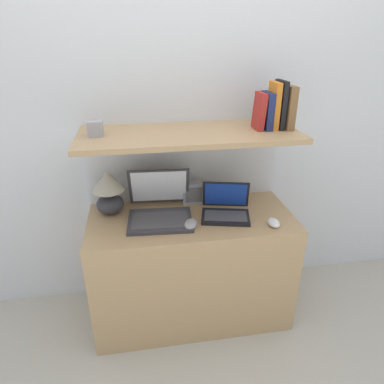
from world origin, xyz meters
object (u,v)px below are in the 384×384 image
at_px(laptop_small, 226,209).
at_px(router_box, 193,193).
at_px(computer_mouse, 191,224).
at_px(book_black, 280,105).
at_px(second_mouse, 274,223).
at_px(book_brown, 287,107).
at_px(shelf_gadget, 95,129).
at_px(laptop_large, 160,209).
at_px(book_red, 259,111).
at_px(table_lamp, 109,191).
at_px(book_orange, 274,106).
at_px(book_navy, 267,111).

xyz_separation_m(laptop_small, router_box, (-0.16, 0.20, 0.03)).
xyz_separation_m(computer_mouse, book_black, (0.52, 0.18, 0.59)).
xyz_separation_m(second_mouse, router_box, (-0.39, 0.35, 0.05)).
bearing_deg(book_brown, shelf_gadget, 180.00).
bearing_deg(book_brown, laptop_large, -176.87).
relative_size(second_mouse, book_red, 0.50).
bearing_deg(book_black, table_lamp, 176.15).
bearing_deg(book_red, book_orange, -0.00).
distance_m(router_box, book_black, 0.71).
height_order(book_navy, book_red, same).
xyz_separation_m(computer_mouse, second_mouse, (0.45, -0.06, 0.00)).
bearing_deg(laptop_small, laptop_large, 173.54).
bearing_deg(laptop_small, book_orange, 17.13).
height_order(table_lamp, book_brown, book_brown).
relative_size(book_orange, book_navy, 1.27).
height_order(table_lamp, computer_mouse, table_lamp).
bearing_deg(second_mouse, shelf_gadget, 165.32).
relative_size(book_orange, shelf_gadget, 3.19).
height_order(second_mouse, router_box, router_box).
relative_size(table_lamp, book_navy, 1.34).
bearing_deg(book_navy, book_brown, 0.00).
height_order(laptop_large, book_orange, book_orange).
bearing_deg(laptop_large, second_mouse, -18.22).
bearing_deg(router_box, book_orange, -15.52).
bearing_deg(second_mouse, router_box, 137.50).
xyz_separation_m(second_mouse, book_brown, (0.11, 0.24, 0.57)).
bearing_deg(book_orange, laptop_large, -176.49).
bearing_deg(table_lamp, laptop_large, -20.21).
height_order(second_mouse, book_brown, book_brown).
xyz_separation_m(router_box, book_red, (0.34, -0.12, 0.51)).
distance_m(laptop_large, shelf_gadget, 0.56).
bearing_deg(second_mouse, book_brown, 65.16).
relative_size(book_red, shelf_gadget, 2.53).
relative_size(router_box, book_brown, 0.59).
height_order(laptop_large, book_red, book_red).
xyz_separation_m(book_orange, shelf_gadget, (-0.94, 0.00, -0.08)).
xyz_separation_m(book_black, book_orange, (-0.03, 0.00, -0.00)).
bearing_deg(router_box, book_red, -18.86).
bearing_deg(book_navy, computer_mouse, -158.19).
relative_size(laptop_large, shelf_gadget, 4.91).
height_order(computer_mouse, second_mouse, same).
xyz_separation_m(book_brown, book_orange, (-0.08, 0.00, 0.01)).
xyz_separation_m(laptop_small, book_navy, (0.23, 0.08, 0.54)).
relative_size(table_lamp, book_brown, 1.14).
bearing_deg(second_mouse, book_orange, 82.01).
relative_size(laptop_small, book_black, 1.23).
xyz_separation_m(router_box, book_navy, (0.38, -0.12, 0.51)).
distance_m(table_lamp, book_navy, 0.98).
xyz_separation_m(router_box, book_brown, (0.50, -0.12, 0.53)).
relative_size(book_brown, shelf_gadget, 2.96).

